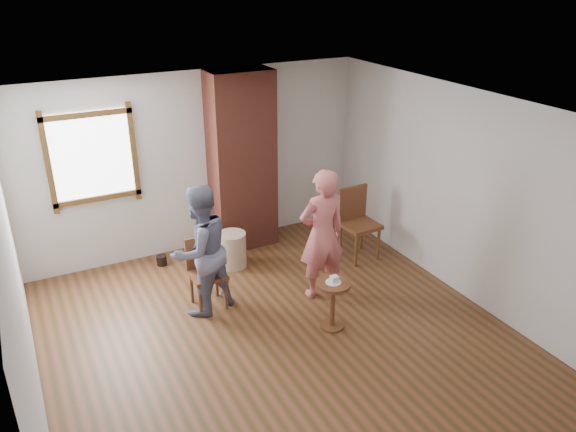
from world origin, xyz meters
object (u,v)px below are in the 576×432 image
at_px(dining_chair_right, 357,219).
at_px(person_pink, 322,235).
at_px(side_table, 333,297).
at_px(man, 201,251).
at_px(stoneware_crock, 232,250).
at_px(dining_chair_left, 205,268).

bearing_deg(dining_chair_right, person_pink, -147.58).
xyz_separation_m(side_table, man, (-1.20, 1.04, 0.41)).
distance_m(stoneware_crock, dining_chair_left, 1.00).
bearing_deg(man, dining_chair_left, -143.31).
bearing_deg(dining_chair_left, side_table, -45.93).
distance_m(side_table, person_pink, 0.86).
bearing_deg(stoneware_crock, person_pink, -59.14).
xyz_separation_m(dining_chair_left, dining_chair_right, (2.35, 0.21, 0.08)).
distance_m(stoneware_crock, dining_chair_right, 1.81).
bearing_deg(person_pink, side_table, 72.11).
height_order(stoneware_crock, dining_chair_left, dining_chair_left).
bearing_deg(side_table, man, 138.99).
height_order(dining_chair_left, person_pink, person_pink).
height_order(dining_chair_left, dining_chair_right, dining_chair_right).
relative_size(dining_chair_right, side_table, 1.71).
bearing_deg(person_pink, stoneware_crock, -56.92).
distance_m(dining_chair_left, dining_chair_right, 2.36).
bearing_deg(person_pink, dining_chair_left, -16.93).
bearing_deg(man, dining_chair_right, 168.88).
relative_size(dining_chair_left, side_table, 1.46).
bearing_deg(stoneware_crock, dining_chair_right, -17.04).
bearing_deg(side_table, person_pink, 69.89).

